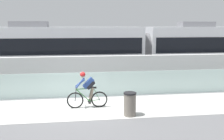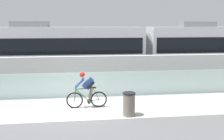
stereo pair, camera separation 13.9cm
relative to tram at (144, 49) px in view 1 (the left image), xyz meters
name	(u,v)px [view 1 (the left image)]	position (x,y,z in m)	size (l,w,h in m)	color
ground_plane	(80,108)	(-4.61, -6.85, -1.89)	(200.00, 200.00, 0.00)	slate
bike_path_deck	(80,108)	(-4.61, -6.85, -1.89)	(32.00, 3.20, 0.01)	beige
glass_parapet	(79,85)	(-4.61, -5.00, -1.27)	(32.00, 0.05, 1.25)	#ADC6C1
concrete_barrier_wall	(79,72)	(-4.61, -3.20, -0.97)	(32.00, 0.36, 1.85)	silver
tram_rail_near	(78,80)	(-4.61, -0.72, -1.89)	(32.00, 0.08, 0.01)	#595654
tram_rail_far	(78,75)	(-4.61, 0.72, -1.89)	(32.00, 0.08, 0.01)	#595654
tram	(144,49)	(0.00, 0.00, 0.00)	(22.56, 2.54, 3.81)	silver
cyclist_on_bike	(87,90)	(-4.28, -6.85, -1.11)	(1.77, 0.58, 1.61)	black
trash_bin	(130,104)	(-2.66, -8.10, -1.41)	(0.51, 0.51, 0.96)	slate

